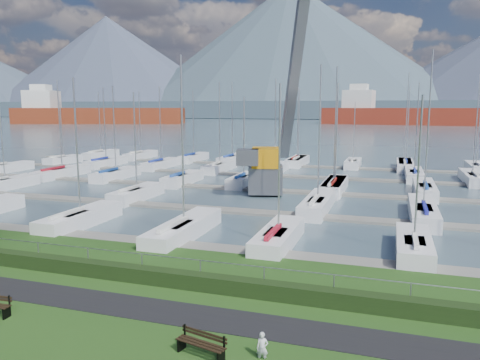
% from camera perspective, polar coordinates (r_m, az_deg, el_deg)
% --- Properties ---
extents(path, '(160.00, 2.00, 0.04)m').
position_cam_1_polar(path, '(20.37, -13.60, -14.69)').
color(path, black).
rests_on(path, grass).
extents(water, '(800.00, 540.00, 0.20)m').
position_cam_1_polar(water, '(279.11, 16.05, 6.84)').
color(water, '#445864').
extents(hedge, '(80.00, 0.70, 0.70)m').
position_cam_1_polar(hedge, '(22.33, -10.08, -11.49)').
color(hedge, black).
rests_on(hedge, grass).
extents(fence, '(80.00, 0.04, 0.04)m').
position_cam_1_polar(fence, '(22.38, -9.66, -9.12)').
color(fence, gray).
rests_on(fence, grass).
extents(foothill, '(900.00, 80.00, 12.00)m').
position_cam_1_polar(foothill, '(348.95, 16.53, 8.22)').
color(foothill, '#425361').
rests_on(foothill, water).
extents(mountains, '(1190.00, 360.00, 115.00)m').
position_cam_1_polar(mountains, '(425.19, 18.09, 13.70)').
color(mountains, '#404C5D').
rests_on(mountains, water).
extents(docks, '(90.00, 41.60, 0.25)m').
position_cam_1_polar(docks, '(46.65, 5.32, -1.37)').
color(docks, slate).
rests_on(docks, water).
extents(bench_right, '(1.85, 0.84, 0.85)m').
position_cam_1_polar(bench_right, '(16.24, -4.70, -19.29)').
color(bench_right, black).
rests_on(bench_right, grass).
extents(person, '(0.43, 0.32, 1.05)m').
position_cam_1_polar(person, '(16.00, 2.74, -19.29)').
color(person, silver).
rests_on(person, grass).
extents(crane, '(7.00, 13.13, 22.35)m').
position_cam_1_polar(crane, '(45.64, 4.14, 5.44)').
color(crane, slate).
rests_on(crane, water).
extents(cargo_ship_west, '(84.51, 42.05, 21.50)m').
position_cam_1_polar(cargo_ship_west, '(247.96, -17.62, 7.50)').
color(cargo_ship_west, maroon).
rests_on(cargo_ship_west, water).
extents(cargo_ship_mid, '(109.65, 28.41, 21.50)m').
position_cam_1_polar(cargo_ship_mid, '(235.52, 22.33, 7.14)').
color(cargo_ship_mid, maroon).
rests_on(cargo_ship_mid, water).
extents(sailboat_fleet, '(74.90, 49.82, 13.65)m').
position_cam_1_polar(sailboat_fleet, '(49.13, 6.73, 5.74)').
color(sailboat_fleet, silver).
rests_on(sailboat_fleet, water).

